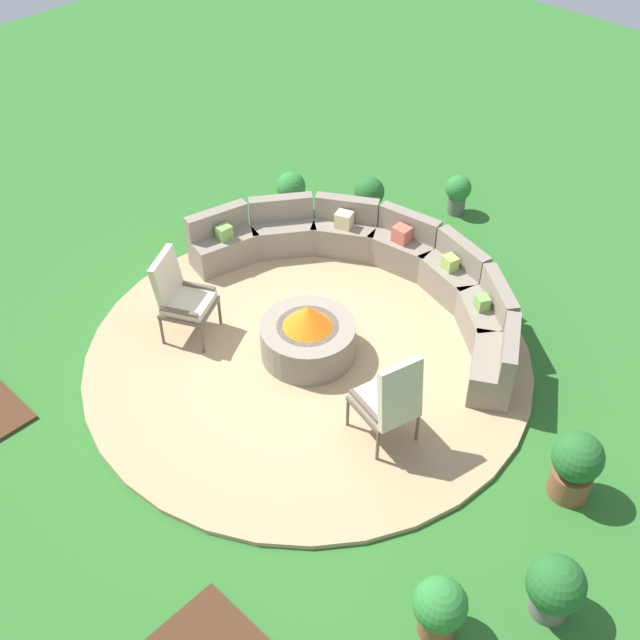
# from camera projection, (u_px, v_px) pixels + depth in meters

# --- Properties ---
(ground_plane) EXTENTS (24.00, 24.00, 0.00)m
(ground_plane) POSITION_uv_depth(u_px,v_px,m) (308.00, 357.00, 9.34)
(ground_plane) COLOR #2D6B28
(patio_circle) EXTENTS (5.17, 5.17, 0.06)m
(patio_circle) POSITION_uv_depth(u_px,v_px,m) (308.00, 355.00, 9.32)
(patio_circle) COLOR tan
(patio_circle) RESTS_ON ground_plane
(fire_pit) EXTENTS (1.10, 1.10, 0.71)m
(fire_pit) POSITION_uv_depth(u_px,v_px,m) (308.00, 336.00, 9.12)
(fire_pit) COLOR gray
(fire_pit) RESTS_ON patio_circle
(curved_stone_bench) EXTENTS (4.56, 2.32, 0.74)m
(curved_stone_bench) POSITION_uv_depth(u_px,v_px,m) (379.00, 269.00, 10.04)
(curved_stone_bench) COLOR gray
(curved_stone_bench) RESTS_ON patio_circle
(lounge_chair_front_left) EXTENTS (0.75, 0.75, 1.10)m
(lounge_chair_front_left) POSITION_uv_depth(u_px,v_px,m) (180.00, 295.00, 9.22)
(lounge_chair_front_left) COLOR brown
(lounge_chair_front_left) RESTS_ON patio_circle
(lounge_chair_front_right) EXTENTS (0.73, 0.66, 1.15)m
(lounge_chair_front_right) POSITION_uv_depth(u_px,v_px,m) (390.00, 400.00, 7.96)
(lounge_chair_front_right) COLOR brown
(lounge_chair_front_right) RESTS_ON patio_circle
(potted_plant_0) EXTENTS (0.46, 0.46, 0.63)m
(potted_plant_0) POSITION_uv_depth(u_px,v_px,m) (440.00, 608.00, 6.58)
(potted_plant_0) COLOR brown
(potted_plant_0) RESTS_ON ground_plane
(potted_plant_1) EXTENTS (0.50, 0.50, 0.78)m
(potted_plant_1) POSITION_uv_depth(u_px,v_px,m) (576.00, 464.00, 7.61)
(potted_plant_1) COLOR brown
(potted_plant_1) RESTS_ON ground_plane
(potted_plant_2) EXTENTS (0.37, 0.37, 0.59)m
(potted_plant_2) POSITION_uv_depth(u_px,v_px,m) (458.00, 192.00, 11.43)
(potted_plant_2) COLOR #605B56
(potted_plant_2) RESTS_ON ground_plane
(potted_plant_3) EXTENTS (0.51, 0.51, 0.66)m
(potted_plant_3) POSITION_uv_depth(u_px,v_px,m) (555.00, 587.00, 6.71)
(potted_plant_3) COLOR #605B56
(potted_plant_3) RESTS_ON ground_plane
(potted_plant_4) EXTENTS (0.43, 0.43, 0.61)m
(potted_plant_4) POSITION_uv_depth(u_px,v_px,m) (369.00, 195.00, 11.37)
(potted_plant_4) COLOR #A89E8E
(potted_plant_4) RESTS_ON ground_plane
(potted_plant_5) EXTENTS (0.42, 0.42, 0.66)m
(potted_plant_5) POSITION_uv_depth(u_px,v_px,m) (291.00, 191.00, 11.40)
(potted_plant_5) COLOR #A89E8E
(potted_plant_5) RESTS_ON ground_plane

